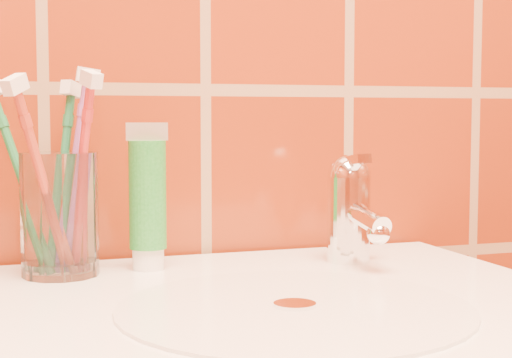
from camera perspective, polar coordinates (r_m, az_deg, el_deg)
name	(u,v)px	position (r m, az deg, el deg)	size (l,w,h in m)	color
glass_tumbler	(60,214)	(0.82, -14.08, -2.50)	(0.08, 0.08, 0.13)	white
toothpaste_tube	(148,201)	(0.83, -7.88, -1.61)	(0.04, 0.04, 0.15)	white
faucet	(350,205)	(0.87, 6.87, -1.89)	(0.05, 0.11, 0.12)	white
toothbrush_0	(74,172)	(0.82, -13.09, 0.50)	(0.06, 0.02, 0.22)	#954DA6
toothbrush_1	(43,182)	(0.78, -15.21, -0.24)	(0.07, 0.08, 0.20)	#A13522
toothbrush_2	(22,180)	(0.83, -16.63, -0.06)	(0.08, 0.08, 0.20)	#1B6736
toothbrush_3	(62,178)	(0.83, -13.92, 0.09)	(0.05, 0.05, 0.20)	#1D6C41
toothbrush_4	(80,177)	(0.79, -12.65, 0.15)	(0.04, 0.07, 0.21)	#AC2425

